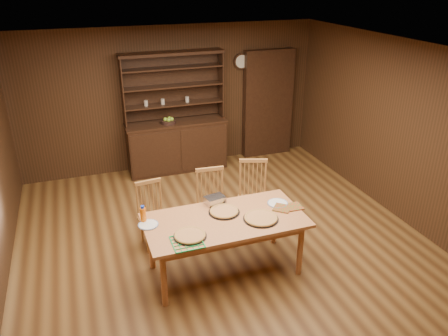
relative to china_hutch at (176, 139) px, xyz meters
name	(u,v)px	position (x,y,z in m)	size (l,w,h in m)	color
floor	(227,248)	(0.00, -2.75, -0.60)	(6.00, 6.00, 0.00)	brown
room_shell	(227,139)	(0.00, -2.75, 0.98)	(6.00, 6.00, 6.00)	white
china_hutch	(176,139)	(0.00, 0.00, 0.00)	(1.84, 0.52, 2.17)	#311D10
doorway	(268,104)	(1.90, 0.15, 0.45)	(1.00, 0.18, 2.10)	#311D10
wall_clock	(241,61)	(1.35, 0.20, 1.30)	(0.30, 0.05, 0.30)	#311D10
dining_table	(225,225)	(-0.19, -3.21, 0.08)	(1.92, 0.96, 0.75)	#BB7941
chair_left	(152,212)	(-0.91, -2.29, -0.11)	(0.41, 0.39, 0.92)	#A06836
chair_center	(212,201)	(-0.08, -2.36, -0.06)	(0.44, 0.42, 1.01)	#A06836
chair_right	(253,193)	(0.55, -2.34, -0.05)	(0.53, 0.52, 1.03)	#A06836
pizza_left	(190,235)	(-0.68, -3.44, 0.17)	(0.37, 0.37, 0.04)	black
pizza_right	(261,218)	(0.21, -3.36, 0.17)	(0.42, 0.42, 0.04)	black
pizza_center	(224,211)	(-0.15, -3.06, 0.17)	(0.38, 0.38, 0.04)	black
cooling_rack	(187,242)	(-0.74, -3.53, 0.16)	(0.32, 0.32, 0.01)	#0B913B
plate_left	(148,225)	(-1.08, -3.04, 0.16)	(0.24, 0.24, 0.02)	silver
plate_right	(278,203)	(0.57, -3.08, 0.16)	(0.26, 0.26, 0.02)	silver
foil_dish	(215,200)	(-0.18, -2.81, 0.20)	(0.25, 0.18, 0.10)	white
juice_bottle	(143,215)	(-1.11, -2.95, 0.25)	(0.07, 0.07, 0.21)	orange
pot_holder_a	(294,207)	(0.72, -3.23, 0.16)	(0.19, 0.19, 0.01)	red
pot_holder_b	(282,208)	(0.56, -3.21, 0.16)	(0.20, 0.20, 0.02)	red
fruit_bowl	(168,121)	(-0.14, -0.07, 0.39)	(0.27, 0.27, 0.12)	black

